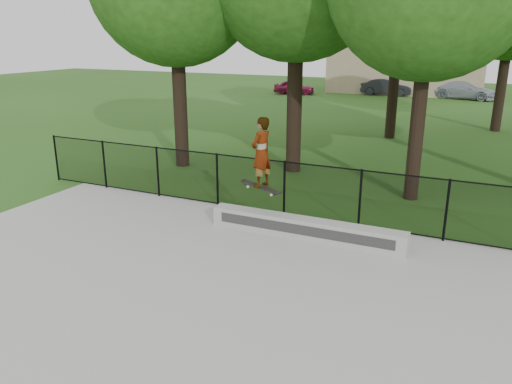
% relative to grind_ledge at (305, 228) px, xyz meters
% --- Properties ---
extents(ground, '(100.00, 100.00, 0.00)m').
position_rel_grind_ledge_xyz_m(ground, '(-1.02, -4.70, -0.30)').
color(ground, '#294F16').
rests_on(ground, ground).
extents(concrete_slab, '(14.00, 12.00, 0.06)m').
position_rel_grind_ledge_xyz_m(concrete_slab, '(-1.02, -4.70, -0.27)').
color(concrete_slab, '#AAAAA5').
rests_on(concrete_slab, ground).
extents(grind_ledge, '(4.72, 0.40, 0.48)m').
position_rel_grind_ledge_xyz_m(grind_ledge, '(0.00, 0.00, 0.00)').
color(grind_ledge, '#AEAEA9').
rests_on(grind_ledge, concrete_slab).
extents(car_a, '(3.45, 1.94, 1.11)m').
position_rel_grind_ledge_xyz_m(car_a, '(-10.98, 28.21, 0.26)').
color(car_a, maroon).
rests_on(car_a, ground).
extents(car_b, '(3.64, 1.55, 1.30)m').
position_rel_grind_ledge_xyz_m(car_b, '(-4.03, 30.58, 0.35)').
color(car_b, black).
rests_on(car_b, ground).
extents(car_c, '(4.55, 2.76, 1.34)m').
position_rel_grind_ledge_xyz_m(car_c, '(1.74, 30.65, 0.37)').
color(car_c, '#9CA3B1').
rests_on(car_c, ground).
extents(skater_airborne, '(0.83, 0.68, 1.82)m').
position_rel_grind_ledge_xyz_m(skater_airborne, '(-1.06, -0.17, 1.73)').
color(skater_airborne, black).
rests_on(skater_airborne, ground).
extents(chainlink_fence, '(16.06, 0.06, 1.50)m').
position_rel_grind_ledge_xyz_m(chainlink_fence, '(-1.02, 1.20, 0.51)').
color(chainlink_fence, black).
rests_on(chainlink_fence, concrete_slab).
extents(distant_building, '(12.40, 6.40, 4.30)m').
position_rel_grind_ledge_xyz_m(distant_building, '(-3.02, 33.30, 1.86)').
color(distant_building, tan).
rests_on(distant_building, ground).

